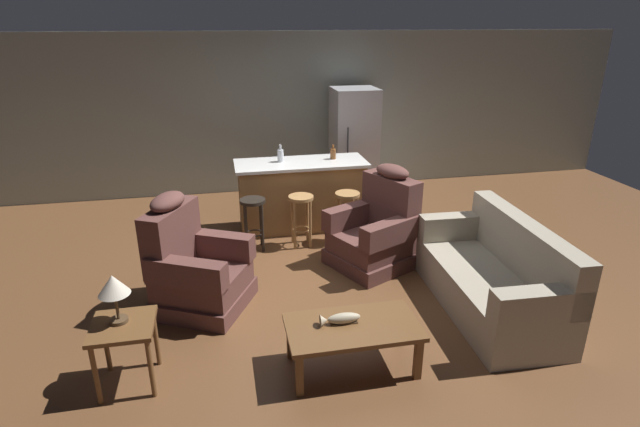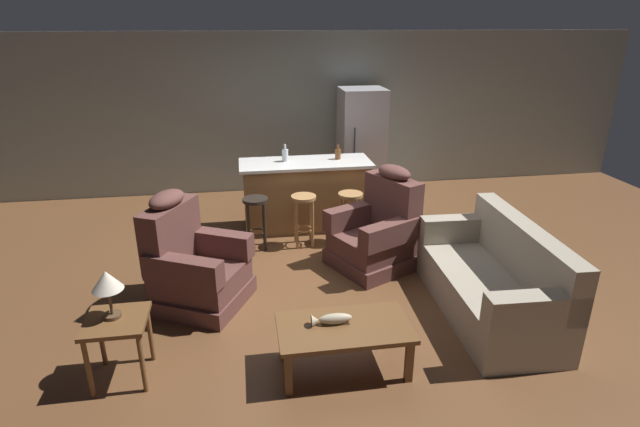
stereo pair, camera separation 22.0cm
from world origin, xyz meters
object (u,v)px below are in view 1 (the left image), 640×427
(end_table, at_px, (124,335))
(bottle_tall_green, at_px, (333,154))
(fish_figurine, at_px, (340,319))
(couch, at_px, (495,278))
(table_lamp, at_px, (113,287))
(bar_stool_left, at_px, (253,215))
(bar_stool_right, at_px, (347,208))
(coffee_table, at_px, (353,331))
(bottle_short_amber, at_px, (281,155))
(bar_stool_middle, at_px, (301,211))
(kitchen_island, at_px, (301,194))
(recliner_near_lamp, at_px, (194,268))
(recliner_near_island, at_px, (376,231))
(refrigerator, at_px, (354,143))

(end_table, relative_size, bottle_tall_green, 2.78)
(fish_figurine, height_order, couch, couch)
(table_lamp, distance_m, bar_stool_left, 2.64)
(bar_stool_right, bearing_deg, coffee_table, -103.47)
(coffee_table, relative_size, end_table, 1.96)
(bottle_short_amber, bearing_deg, bar_stool_right, -42.20)
(couch, distance_m, bar_stool_middle, 2.52)
(end_table, xyz_separation_m, bottle_tall_green, (2.38, 3.04, 0.56))
(couch, xyz_separation_m, kitchen_island, (-1.54, 2.53, 0.14))
(bar_stool_right, bearing_deg, recliner_near_lamp, -147.16)
(bottle_tall_green, bearing_deg, bar_stool_left, -149.65)
(couch, height_order, bar_stool_middle, couch)
(bar_stool_right, bearing_deg, kitchen_island, 128.43)
(couch, relative_size, kitchen_island, 1.07)
(couch, distance_m, end_table, 3.48)
(recliner_near_lamp, bearing_deg, recliner_near_island, 41.10)
(refrigerator, bearing_deg, fish_figurine, -106.56)
(table_lamp, relative_size, bar_stool_middle, 0.60)
(bar_stool_left, relative_size, bar_stool_middle, 1.00)
(end_table, bearing_deg, couch, 7.29)
(recliner_near_lamp, distance_m, bar_stool_middle, 1.79)
(recliner_near_lamp, bearing_deg, bar_stool_right, 59.59)
(recliner_near_island, relative_size, bar_stool_left, 1.76)
(table_lamp, xyz_separation_m, kitchen_island, (1.94, 2.94, -0.39))
(kitchen_island, xyz_separation_m, bottle_tall_green, (0.46, 0.06, 0.55))
(couch, relative_size, recliner_near_lamp, 1.61)
(table_lamp, distance_m, bottle_short_amber, 3.44)
(end_table, bearing_deg, fish_figurine, -4.28)
(coffee_table, relative_size, bar_stool_left, 1.62)
(coffee_table, relative_size, table_lamp, 2.68)
(coffee_table, xyz_separation_m, couch, (1.64, 0.62, -0.02))
(coffee_table, xyz_separation_m, recliner_near_lamp, (-1.31, 1.29, 0.06))
(fish_figurine, height_order, bar_stool_left, bar_stool_left)
(recliner_near_island, distance_m, table_lamp, 3.10)
(bar_stool_left, distance_m, bottle_short_amber, 1.01)
(end_table, height_order, bar_stool_left, bar_stool_left)
(recliner_near_lamp, height_order, bar_stool_left, recliner_near_lamp)
(end_table, distance_m, bottle_tall_green, 3.90)
(kitchen_island, distance_m, bar_stool_left, 0.96)
(recliner_near_lamp, distance_m, bar_stool_left, 1.41)
(bar_stool_left, bearing_deg, couch, -40.12)
(bar_stool_right, bearing_deg, couch, -61.37)
(recliner_near_lamp, distance_m, bar_stool_right, 2.27)
(recliner_near_island, bearing_deg, refrigerator, -125.02)
(coffee_table, height_order, kitchen_island, kitchen_island)
(coffee_table, distance_m, end_table, 1.82)
(end_table, xyz_separation_m, refrigerator, (2.99, 4.18, 0.42))
(table_lamp, relative_size, refrigerator, 0.23)
(bar_stool_middle, xyz_separation_m, refrigerator, (1.19, 1.83, 0.41))
(bottle_tall_green, bearing_deg, kitchen_island, -172.15)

